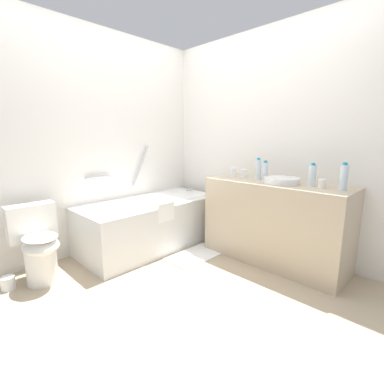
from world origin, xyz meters
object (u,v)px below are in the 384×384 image
(water_bottle_1, at_px, (258,169))
(water_bottle_2, at_px, (265,171))
(bathtub, at_px, (151,221))
(drinking_glass_1, at_px, (234,172))
(sink_basin, at_px, (281,181))
(toilet, at_px, (38,245))
(drinking_glass_0, at_px, (322,184))
(bath_mat, at_px, (196,255))
(drinking_glass_2, at_px, (244,173))
(sink_faucet, at_px, (290,178))
(toilet_paper_roll, at_px, (8,283))
(water_bottle_0, at_px, (344,177))
(water_bottle_3, at_px, (312,175))

(water_bottle_1, distance_m, water_bottle_2, 0.07)
(bathtub, height_order, drinking_glass_1, bathtub)
(sink_basin, bearing_deg, water_bottle_1, 78.50)
(toilet, bearing_deg, drinking_glass_0, 48.03)
(water_bottle_2, bearing_deg, bath_mat, 137.96)
(drinking_glass_1, height_order, drinking_glass_2, drinking_glass_1)
(water_bottle_2, bearing_deg, sink_faucet, -63.83)
(water_bottle_1, xyz_separation_m, toilet_paper_roll, (-2.13, 1.11, -0.89))
(water_bottle_1, bearing_deg, sink_basin, -101.50)
(water_bottle_0, xyz_separation_m, bath_mat, (-0.49, 1.26, -0.95))
(sink_faucet, xyz_separation_m, drinking_glass_0, (-0.18, -0.38, 0.01))
(drinking_glass_1, height_order, bath_mat, drinking_glass_1)
(bathtub, bearing_deg, sink_basin, -65.66)
(sink_basin, xyz_separation_m, toilet_paper_roll, (-2.07, 1.40, -0.81))
(sink_basin, xyz_separation_m, sink_faucet, (0.20, 0.00, -0.00))
(water_bottle_3, bearing_deg, water_bottle_2, 87.38)
(drinking_glass_2, bearing_deg, water_bottle_0, -92.64)
(water_bottle_0, bearing_deg, drinking_glass_2, 87.36)
(sink_basin, xyz_separation_m, drinking_glass_2, (0.08, 0.48, 0.02))
(drinking_glass_0, xyz_separation_m, drinking_glass_2, (0.06, 0.86, 0.01))
(bathtub, distance_m, bath_mat, 0.68)
(toilet, distance_m, water_bottle_0, 2.72)
(water_bottle_0, distance_m, water_bottle_1, 0.84)
(sink_basin, distance_m, drinking_glass_2, 0.49)
(drinking_glass_0, bearing_deg, water_bottle_0, -87.16)
(drinking_glass_0, height_order, bath_mat, drinking_glass_0)
(water_bottle_1, bearing_deg, drinking_glass_2, 84.54)
(water_bottle_2, xyz_separation_m, water_bottle_3, (-0.02, -0.50, 0.01))
(toilet, xyz_separation_m, water_bottle_0, (1.85, -1.90, 0.61))
(water_bottle_2, relative_size, drinking_glass_0, 2.52)
(sink_basin, bearing_deg, water_bottle_0, -86.73)
(drinking_glass_2, bearing_deg, sink_faucet, -75.89)
(sink_basin, distance_m, water_bottle_0, 0.55)
(water_bottle_0, relative_size, water_bottle_1, 1.03)
(bathtub, bearing_deg, bath_mat, -76.82)
(drinking_glass_0, xyz_separation_m, bath_mat, (-0.48, 1.10, -0.88))
(water_bottle_2, bearing_deg, sink_basin, -110.90)
(water_bottle_0, relative_size, drinking_glass_2, 2.58)
(water_bottle_0, bearing_deg, toilet, 134.20)
(water_bottle_1, height_order, water_bottle_2, water_bottle_1)
(sink_basin, height_order, bath_mat, sink_basin)
(water_bottle_2, xyz_separation_m, toilet_paper_roll, (-2.16, 1.17, -0.88))
(water_bottle_1, height_order, water_bottle_3, water_bottle_1)
(sink_basin, xyz_separation_m, water_bottle_1, (0.06, 0.30, 0.08))
(bathtub, bearing_deg, sink_faucet, -58.89)
(water_bottle_0, bearing_deg, sink_faucet, 72.69)
(drinking_glass_0, distance_m, drinking_glass_2, 0.86)
(water_bottle_2, xyz_separation_m, drinking_glass_1, (-0.06, 0.36, -0.04))
(water_bottle_0, height_order, water_bottle_1, water_bottle_0)
(toilet, height_order, water_bottle_1, water_bottle_1)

